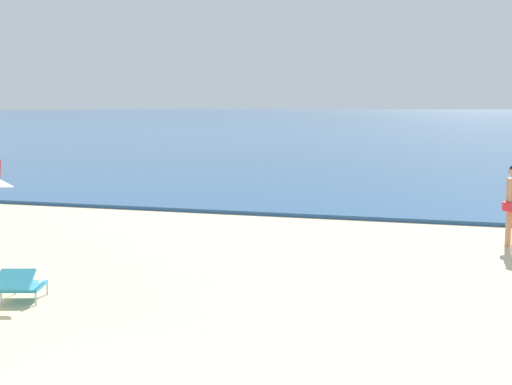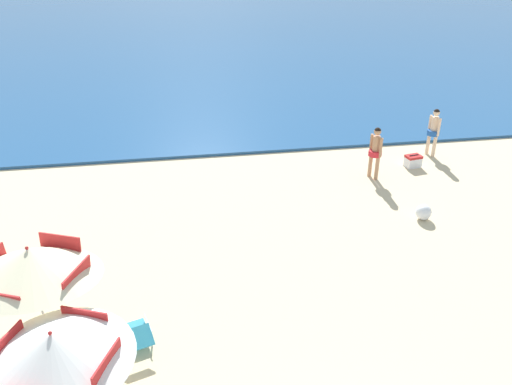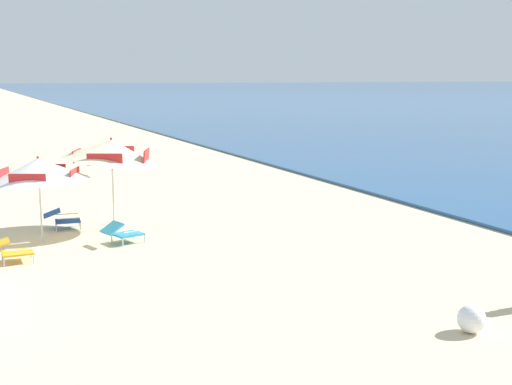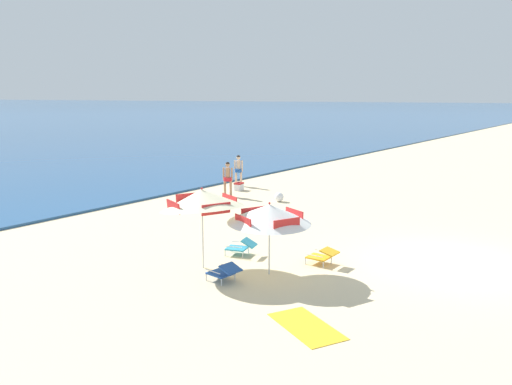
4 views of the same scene
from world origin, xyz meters
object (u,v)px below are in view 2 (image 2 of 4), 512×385
Objects in this scene: beach_umbrella_striped_main at (54,348)px; person_standing_beside at (376,149)px; person_standing_near_shore at (434,129)px; cooler_box at (413,161)px; beach_umbrella_striped_second at (30,263)px; lounge_chair_under_umbrella at (136,334)px; beach_ball at (423,212)px.

beach_umbrella_striped_main is 11.17m from person_standing_beside.
person_standing_near_shore reaches higher than cooler_box.
beach_umbrella_striped_second reaches higher than cooler_box.
lounge_chair_under_umbrella is (1.55, -0.13, -1.69)m from beach_umbrella_striped_second.
beach_umbrella_striped_main reaches higher than cooler_box.
beach_umbrella_striped_main is 1.93m from beach_umbrella_striped_second.
beach_umbrella_striped_main is 12.80m from cooler_box.
beach_umbrella_striped_second is at bearing -146.10° from person_standing_near_shore.
beach_ball is (-1.20, -3.27, 0.01)m from cooler_box.
person_standing_near_shore is at bearing 28.16° from person_standing_beside.
lounge_chair_under_umbrella is at bearing -154.37° from beach_ball.
person_standing_beside reaches higher than cooler_box.
lounge_chair_under_umbrella is 2.37× the size of beach_ball.
person_standing_beside is at bearing 44.99° from beach_umbrella_striped_main.
beach_umbrella_striped_second is 2.30m from lounge_chair_under_umbrella.
person_standing_near_shore is 4.70m from beach_ball.
beach_ball is at bearing 20.87° from beach_umbrella_striped_second.
lounge_chair_under_umbrella is 12.27m from person_standing_near_shore.
person_standing_beside is 2.82m from beach_ball.
lounge_chair_under_umbrella is 8.18m from beach_ball.
beach_ball is at bearing -110.24° from cooler_box.
cooler_box is at bearing 33.35° from beach_umbrella_striped_second.
beach_umbrella_striped_second is at bearing -159.13° from beach_ball.
beach_umbrella_striped_second is 7.12× the size of beach_ball.
cooler_box is (8.58, 6.81, -0.07)m from lounge_chair_under_umbrella.
beach_ball is (-2.21, -4.08, -0.75)m from person_standing_near_shore.
beach_ball is (0.40, -2.69, -0.75)m from person_standing_beside.
cooler_box is at bearing -140.99° from person_standing_near_shore.
cooler_box is (9.48, 8.46, -1.47)m from beach_umbrella_striped_main.
cooler_box is (-1.01, -0.81, -0.76)m from person_standing_near_shore.
beach_umbrella_striped_main is 7.08× the size of beach_ball.
person_standing_near_shore reaches higher than beach_ball.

